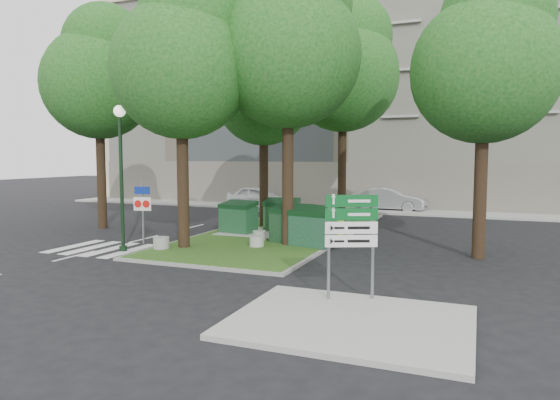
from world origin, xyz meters
The scene contains 26 objects.
ground centered at (0.00, 0.00, 0.00)m, with size 120.00×120.00×0.00m, color black.
median_island centered at (0.50, 8.00, 0.06)m, with size 6.00×16.00×0.12m, color #214714.
median_kerb centered at (0.50, 8.00, 0.05)m, with size 6.30×16.30×0.10m, color gray.
sidewalk_corner centered at (6.50, -3.50, 0.06)m, with size 5.00×4.00×0.12m, color #999993.
building_sidewalk centered at (0.00, 18.50, 0.06)m, with size 42.00×3.00×0.12m, color #999993.
zebra_crossing centered at (-3.75, 1.50, 0.01)m, with size 5.00×3.00×0.01m, color silver.
apartment_building centered at (0.00, 26.00, 8.00)m, with size 41.00×12.00×16.00m, color beige.
tree_median_near_left centered at (-1.41, 2.56, 7.32)m, with size 5.20×5.20×10.53m.
tree_median_near_right centered at (2.09, 4.56, 7.99)m, with size 5.60×5.60×11.46m.
tree_median_mid centered at (-0.91, 9.06, 6.98)m, with size 4.80×4.80×9.99m.
tree_median_far centered at (2.29, 12.06, 8.32)m, with size 5.80×5.80×11.93m.
tree_street_left centered at (-8.41, 6.06, 7.65)m, with size 5.40×5.40×11.00m.
tree_street_right centered at (9.09, 5.06, 6.98)m, with size 5.00×5.00×10.06m.
dumpster_a centered at (-1.22, 6.60, 0.81)m, with size 1.69×1.29×1.44m.
dumpster_b centered at (0.38, 7.95, 0.84)m, with size 1.78×1.38×1.50m.
dumpster_c centered at (1.98, 5.09, 0.85)m, with size 1.83×1.43×1.53m.
dumpster_d centered at (3.00, 4.63, 0.86)m, with size 1.83×1.44×1.54m.
bollard_left centered at (-2.10, 1.88, 0.33)m, with size 0.60×0.60×0.43m, color gray.
bollard_right centered at (1.05, 3.65, 0.32)m, with size 0.56×0.56×0.40m, color #A0A09B.
bollard_mid centered at (0.55, 5.00, 0.31)m, with size 0.54×0.54×0.39m, color #979893.
litter_bin centered at (3.20, 7.85, 0.48)m, with size 0.41×0.41×0.72m, color yellow.
street_lamp centered at (-3.50, 1.42, 3.44)m, with size 0.44×0.44×5.47m.
traffic_sign_pole centered at (-3.76, 3.00, 1.61)m, with size 0.75×0.18×2.51m.
directional_sign centered at (6.13, -2.00, 1.81)m, with size 1.18×0.55×2.54m.
car_white centered at (-5.03, 17.37, 0.78)m, with size 1.85×4.60×1.57m, color white.
car_silver centered at (3.50, 19.28, 0.78)m, with size 1.64×4.71×1.55m, color gray.
Camera 1 is at (8.96, -13.69, 3.58)m, focal length 32.00 mm.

